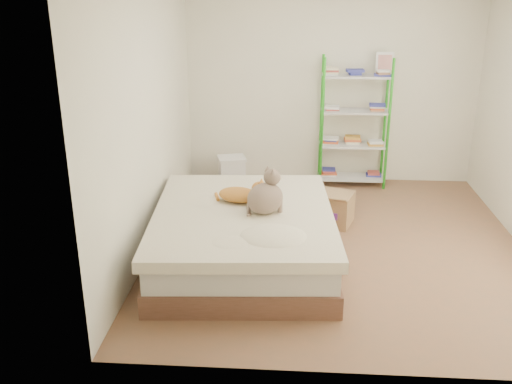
# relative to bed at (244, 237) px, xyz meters

# --- Properties ---
(room) EXTENTS (3.81, 4.21, 2.61)m
(room) POSITION_rel_bed_xyz_m (0.94, 0.47, 1.03)
(room) COLOR brown
(room) RESTS_ON ground
(bed) EXTENTS (1.82, 2.22, 0.54)m
(bed) POSITION_rel_bed_xyz_m (0.00, 0.00, 0.00)
(bed) COLOR brown
(bed) RESTS_ON ground
(orange_cat) EXTENTS (0.52, 0.35, 0.19)m
(orange_cat) POSITION_rel_bed_xyz_m (-0.06, 0.22, 0.37)
(orange_cat) COLOR orange
(orange_cat) RESTS_ON bed
(grey_cat) EXTENTS (0.49, 0.47, 0.43)m
(grey_cat) POSITION_rel_bed_xyz_m (0.21, -0.04, 0.48)
(grey_cat) COLOR #917060
(grey_cat) RESTS_ON bed
(shelf_unit) EXTENTS (0.89, 0.36, 1.74)m
(shelf_unit) POSITION_rel_bed_xyz_m (1.25, 2.35, 0.58)
(shelf_unit) COLOR green
(shelf_unit) RESTS_ON ground
(cardboard_box) EXTENTS (0.61, 0.61, 0.41)m
(cardboard_box) POSITION_rel_bed_xyz_m (0.88, 1.02, -0.09)
(cardboard_box) COLOR #936646
(cardboard_box) RESTS_ON ground
(white_bin) EXTENTS (0.42, 0.39, 0.41)m
(white_bin) POSITION_rel_bed_xyz_m (-0.35, 2.15, -0.06)
(white_bin) COLOR white
(white_bin) RESTS_ON ground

